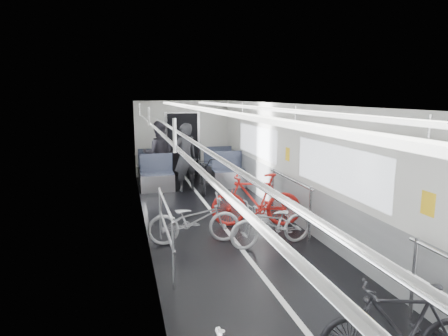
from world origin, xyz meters
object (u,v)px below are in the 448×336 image
Objects in this scene: bike_left_far at (194,220)px; bike_right_near at (402,329)px; bike_right_far at (256,200)px; bike_right_mid at (272,223)px; person_seated at (159,154)px; bike_aisle at (204,173)px; person_standing at (185,158)px.

bike_right_near is (1.26, -3.78, 0.03)m from bike_left_far.
bike_right_far reaches higher than bike_left_far.
bike_right_near is 0.97× the size of bike_right_mid.
person_seated is at bearing 6.08° from bike_left_far.
bike_aisle is (-0.37, 3.26, -0.06)m from bike_right_far.
person_seated is (-1.52, 4.10, 0.39)m from bike_right_far.
bike_left_far is 0.87× the size of person_seated.
bike_left_far is at bearing 63.32° from person_standing.
bike_right_mid is (0.01, 3.31, -0.05)m from bike_right_near.
bike_right_near is at bearing 76.12° from person_standing.
bike_right_near is at bearing -157.41° from bike_left_far.
bike_right_near is 0.81× the size of person_standing.
bike_aisle reaches higher than bike_right_mid.
bike_right_near is at bearing 12.29° from bike_right_far.
bike_right_near is 0.84× the size of bike_right_far.
bike_right_far is at bearing -72.83° from bike_aisle.
bike_right_near is at bearing -7.22° from bike_right_mid.
bike_right_mid is at bearing -106.13° from bike_left_far.
bike_right_mid is at bearing 107.01° from person_seated.
bike_aisle is at bearing -160.07° from bike_right_far.
person_seated is at bearing 154.74° from bike_aisle.
bike_right_mid is at bearing 80.68° from person_standing.
bike_right_mid is 4.35m from bike_aisle.
person_standing is at bearing -176.57° from bike_right_mid.
person_standing reaches higher than bike_right_near.
bike_right_near is 0.80× the size of person_seated.
person_seated reaches higher than bike_right_near.
person_seated reaches higher than bike_left_far.
bike_right_near is 4.38m from bike_right_far.
bike_left_far is at bearing -93.55° from bike_aisle.
person_standing is (-0.52, 0.00, 0.45)m from bike_aisle.
bike_left_far is 0.87× the size of person_standing.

